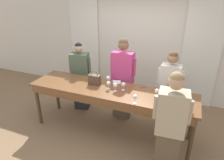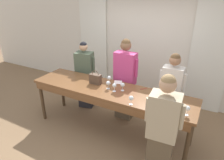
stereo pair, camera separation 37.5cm
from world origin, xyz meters
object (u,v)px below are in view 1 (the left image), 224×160
(guest_pink_top, at_px, (123,79))
(guest_cream_sweater, at_px, (169,90))
(wine_bottle, at_px, (169,89))
(handbag, at_px, (94,79))
(guest_olive_jacket, at_px, (81,77))
(wine_glass_back_left, at_px, (108,83))
(wine_glass_center_mid, at_px, (123,85))
(wine_glass_front_mid, at_px, (108,78))
(host_pouring, at_px, (170,128))
(wine_glass_center_left, at_px, (191,104))
(wine_glass_front_right, at_px, (135,97))
(wine_glass_center_right, at_px, (157,91))
(wine_glass_front_left, at_px, (115,86))
(tasting_bar, at_px, (110,94))

(guest_pink_top, xyz_separation_m, guest_cream_sweater, (0.97, 0.00, -0.07))
(wine_bottle, height_order, handbag, wine_bottle)
(guest_olive_jacket, bearing_deg, wine_glass_back_left, -32.00)
(guest_cream_sweater, bearing_deg, wine_glass_center_mid, -144.93)
(handbag, distance_m, wine_glass_front_mid, 0.27)
(host_pouring, bearing_deg, wine_glass_front_mid, 146.08)
(wine_glass_center_left, xyz_separation_m, guest_cream_sweater, (-0.41, 0.81, -0.22))
(wine_glass_front_right, xyz_separation_m, wine_glass_center_left, (0.84, 0.11, 0.00))
(wine_glass_back_left, relative_size, host_pouring, 0.09)
(wine_glass_center_right, xyz_separation_m, host_pouring, (0.32, -0.68, -0.19))
(wine_glass_front_mid, height_order, wine_glass_center_right, same)
(wine_glass_front_right, distance_m, wine_glass_center_left, 0.85)
(wine_glass_back_left, distance_m, host_pouring, 1.40)
(wine_glass_front_left, distance_m, wine_glass_center_left, 1.31)
(handbag, relative_size, host_pouring, 0.16)
(wine_glass_center_mid, relative_size, wine_glass_back_left, 1.00)
(tasting_bar, bearing_deg, host_pouring, -28.74)
(wine_bottle, bearing_deg, wine_glass_front_mid, 177.50)
(wine_glass_back_left, height_order, host_pouring, host_pouring)
(wine_glass_front_right, height_order, wine_glass_center_left, same)
(wine_glass_front_left, height_order, wine_glass_center_left, same)
(guest_olive_jacket, bearing_deg, tasting_bar, -31.69)
(tasting_bar, height_order, wine_glass_center_left, wine_glass_center_left)
(wine_glass_front_mid, distance_m, guest_olive_jacket, 0.97)
(wine_glass_front_left, distance_m, wine_glass_front_right, 0.53)
(wine_glass_center_left, xyz_separation_m, wine_glass_back_left, (-1.45, 0.22, 0.00))
(handbag, distance_m, wine_glass_center_right, 1.23)
(wine_glass_front_mid, relative_size, wine_glass_center_left, 1.00)
(wine_glass_front_right, bearing_deg, guest_cream_sweater, 64.53)
(wine_glass_center_mid, distance_m, guest_pink_top, 0.59)
(wine_bottle, distance_m, wine_glass_back_left, 1.09)
(host_pouring, bearing_deg, handbag, 154.25)
(tasting_bar, relative_size, wine_bottle, 10.06)
(handbag, bearing_deg, wine_glass_back_left, -14.41)
(guest_cream_sweater, bearing_deg, host_pouring, -82.23)
(wine_glass_center_left, relative_size, guest_cream_sweater, 0.10)
(wine_glass_front_right, relative_size, wine_glass_center_left, 1.00)
(wine_glass_center_right, bearing_deg, tasting_bar, -177.61)
(handbag, distance_m, wine_glass_front_right, 1.02)
(wine_bottle, height_order, guest_olive_jacket, guest_olive_jacket)
(wine_glass_center_right, distance_m, wine_glass_back_left, 0.89)
(tasting_bar, xyz_separation_m, handbag, (-0.37, 0.10, 0.19))
(wine_glass_front_right, distance_m, guest_olive_jacket, 1.83)
(wine_glass_center_mid, xyz_separation_m, guest_olive_jacket, (-1.23, 0.54, -0.26))
(host_pouring, bearing_deg, wine_glass_front_left, 149.59)
(handbag, relative_size, wine_glass_center_mid, 1.78)
(wine_bottle, height_order, wine_glass_center_mid, wine_bottle)
(wine_glass_front_left, relative_size, wine_glass_front_right, 1.00)
(wine_bottle, xyz_separation_m, wine_glass_center_left, (0.37, -0.39, -0.00))
(wine_glass_front_left, distance_m, wine_glass_center_right, 0.74)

